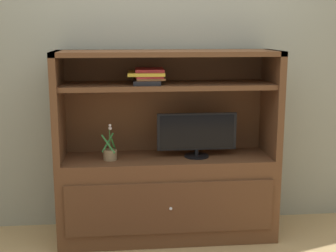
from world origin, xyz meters
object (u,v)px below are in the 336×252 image
magazine_stack (148,76)px  tv_monitor (197,134)px  potted_plant (110,153)px  media_console (167,177)px

magazine_stack → tv_monitor: bearing=-4.4°
tv_monitor → potted_plant: tv_monitor is taller
tv_monitor → potted_plant: 0.67m
magazine_stack → media_console: bearing=1.9°
tv_monitor → magazine_stack: magazine_stack is taller
potted_plant → media_console: bearing=6.7°
potted_plant → magazine_stack: size_ratio=0.82×
potted_plant → magazine_stack: bearing=9.1°
tv_monitor → potted_plant: (-0.66, -0.02, -0.13)m
tv_monitor → magazine_stack: (-0.37, 0.03, 0.44)m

